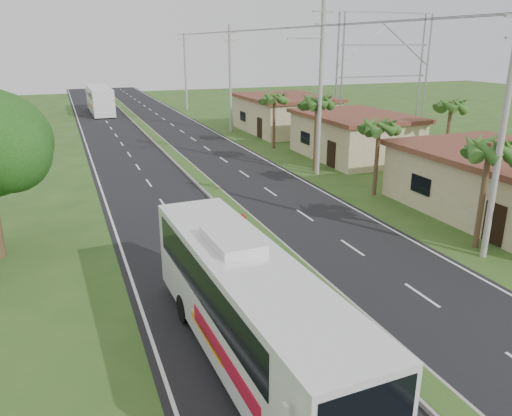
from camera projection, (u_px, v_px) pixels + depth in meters
name	position (u px, v px, depth m)	size (l,w,h in m)	color
ground	(342.00, 313.00, 17.91)	(180.00, 180.00, 0.00)	#2C501D
road_asphalt	(198.00, 178.00, 35.60)	(14.00, 160.00, 0.02)	black
median_strip	(198.00, 177.00, 35.57)	(1.20, 160.00, 0.18)	gray
lane_edge_left	(101.00, 188.00, 33.30)	(0.12, 160.00, 0.01)	silver
lane_edge_right	(284.00, 170.00, 37.90)	(0.12, 160.00, 0.01)	silver
shop_near	(509.00, 185.00, 27.47)	(8.60, 12.60, 3.52)	tan
shop_mid	(354.00, 136.00, 41.60)	(7.60, 10.60, 3.67)	tan
shop_far	(285.00, 114.00, 53.96)	(8.60, 11.60, 3.82)	tan
palm_verge_a	(490.00, 149.00, 22.16)	(2.40, 2.40, 5.45)	#473321
palm_verge_b	(379.00, 127.00, 30.38)	(2.40, 2.40, 5.05)	#473321
palm_verge_c	(317.00, 102.00, 36.13)	(2.40, 2.40, 5.85)	#473321
palm_verge_d	(274.00, 98.00, 44.44)	(2.40, 2.40, 5.25)	#473321
palm_behind_shop	(451.00, 106.00, 35.64)	(2.40, 2.40, 5.65)	#473321
utility_pole_a	(502.00, 132.00, 20.81)	(1.60, 0.28, 11.00)	gray
utility_pole_b	(320.00, 87.00, 34.77)	(3.20, 0.28, 12.00)	gray
utility_pole_c	(230.00, 78.00, 52.66)	(1.60, 0.28, 11.00)	gray
utility_pole_d	(185.00, 71.00, 70.43)	(1.60, 0.28, 10.50)	gray
billboard_lattice	(383.00, 68.00, 49.86)	(10.18, 1.18, 12.07)	gray
coach_bus_main	(247.00, 302.00, 14.47)	(2.86, 11.64, 3.73)	silver
coach_bus_far	(100.00, 98.00, 67.95)	(2.78, 12.21, 3.55)	white
motorcyclist	(243.00, 243.00, 22.10)	(1.92, 0.78, 2.15)	black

